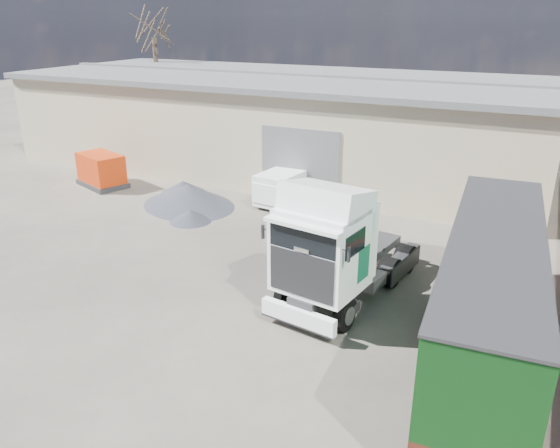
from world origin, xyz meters
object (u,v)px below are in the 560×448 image
at_px(orange_skip, 102,172).
at_px(bare_tree, 153,24).
at_px(tractor_unit, 335,253).
at_px(box_trailer, 491,283).
at_px(panel_van, 288,186).

bearing_deg(orange_skip, bare_tree, 134.15).
relative_size(bare_tree, orange_skip, 3.01).
relative_size(tractor_unit, box_trailer, 0.62).
height_order(bare_tree, panel_van, bare_tree).
distance_m(bare_tree, panel_van, 19.97).
height_order(tractor_unit, orange_skip, tractor_unit).
xyz_separation_m(bare_tree, tractor_unit, (21.09, -18.79, -6.14)).
bearing_deg(bare_tree, tractor_unit, -41.69).
height_order(bare_tree, orange_skip, bare_tree).
height_order(bare_tree, tractor_unit, bare_tree).
bearing_deg(tractor_unit, panel_van, 132.12).
bearing_deg(tractor_unit, box_trailer, -1.26).
xyz_separation_m(panel_van, orange_skip, (-10.02, -1.89, -0.09)).
bearing_deg(panel_van, bare_tree, 154.02).
height_order(bare_tree, box_trailer, bare_tree).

